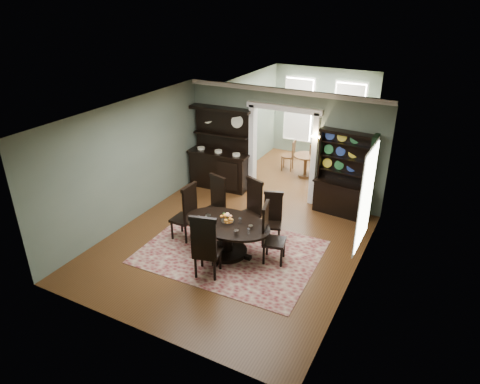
% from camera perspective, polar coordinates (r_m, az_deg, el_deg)
% --- Properties ---
extents(room, '(5.51, 6.01, 3.01)m').
position_cam_1_polar(room, '(9.03, -1.39, 1.31)').
color(room, '#5A3317').
rests_on(room, ground).
extents(parlor, '(3.51, 3.50, 3.01)m').
position_cam_1_polar(parlor, '(13.82, 9.82, 9.37)').
color(parlor, '#5A3317').
rests_on(parlor, ground).
extents(doorway_trim, '(2.08, 0.25, 2.57)m').
position_cam_1_polar(doorway_trim, '(11.51, 5.78, 6.85)').
color(doorway_trim, white).
rests_on(doorway_trim, floor).
extents(right_window, '(0.15, 1.47, 2.12)m').
position_cam_1_polar(right_window, '(8.98, 16.68, 0.17)').
color(right_window, white).
rests_on(right_window, wall_right).
extents(wall_sconce, '(0.27, 0.21, 0.21)m').
position_cam_1_polar(wall_sconce, '(10.99, 10.15, 7.16)').
color(wall_sconce, gold).
rests_on(wall_sconce, back_wall_right).
extents(rug, '(3.82, 2.88, 0.01)m').
position_cam_1_polar(rug, '(9.56, -1.26, -7.97)').
color(rug, maroon).
rests_on(rug, floor).
extents(dining_table, '(2.01, 1.89, 0.78)m').
position_cam_1_polar(dining_table, '(9.23, -1.73, -5.38)').
color(dining_table, black).
rests_on(dining_table, rug).
extents(centerpiece, '(1.40, 0.90, 0.23)m').
position_cam_1_polar(centerpiece, '(9.09, -1.69, -3.71)').
color(centerpiece, silver).
rests_on(centerpiece, dining_table).
extents(chair_far_left, '(0.61, 0.59, 1.34)m').
position_cam_1_polar(chair_far_left, '(10.17, -3.29, -1.26)').
color(chair_far_left, black).
rests_on(chair_far_left, rug).
extents(chair_far_mid, '(0.64, 0.63, 1.36)m').
position_cam_1_polar(chair_far_mid, '(9.96, 1.53, -1.79)').
color(chair_far_mid, black).
rests_on(chair_far_mid, rug).
extents(chair_far_right, '(0.55, 0.53, 1.17)m').
position_cam_1_polar(chair_far_right, '(9.77, 4.39, -3.09)').
color(chair_far_right, black).
rests_on(chair_far_right, rug).
extents(chair_end_left, '(0.49, 0.54, 1.39)m').
position_cam_1_polar(chair_end_left, '(9.74, -7.10, -2.55)').
color(chair_end_left, black).
rests_on(chair_end_left, rug).
extents(chair_end_right, '(0.57, 0.59, 1.33)m').
position_cam_1_polar(chair_end_right, '(8.95, 3.94, -5.32)').
color(chair_end_right, black).
rests_on(chair_end_right, rug).
extents(chair_near, '(0.63, 0.61, 1.43)m').
position_cam_1_polar(chair_near, '(8.42, -4.63, -7.11)').
color(chair_near, black).
rests_on(chair_near, rug).
extents(sideboard, '(1.82, 0.75, 2.34)m').
position_cam_1_polar(sideboard, '(12.30, -2.66, 4.23)').
color(sideboard, black).
rests_on(sideboard, floor).
extents(welsh_dresser, '(1.43, 0.63, 2.17)m').
position_cam_1_polar(welsh_dresser, '(11.12, 13.46, 0.95)').
color(welsh_dresser, black).
rests_on(welsh_dresser, floor).
extents(parlor_table, '(0.74, 0.74, 0.69)m').
position_cam_1_polar(parlor_table, '(13.29, 8.72, 3.92)').
color(parlor_table, brown).
rests_on(parlor_table, parlor_floor).
extents(parlor_chair_left, '(0.44, 0.42, 0.99)m').
position_cam_1_polar(parlor_chair_left, '(13.64, 6.67, 4.99)').
color(parlor_chair_left, brown).
rests_on(parlor_chair_left, parlor_floor).
extents(parlor_chair_right, '(0.42, 0.42, 1.00)m').
position_cam_1_polar(parlor_chair_right, '(13.46, 9.99, 4.50)').
color(parlor_chair_right, brown).
rests_on(parlor_chair_right, parlor_floor).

